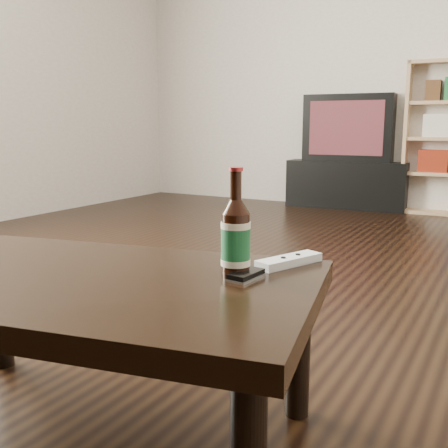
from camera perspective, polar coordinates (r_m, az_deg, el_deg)
The scene contains 9 objects.
floor at distance 2.04m, azimuth 0.04°, elevation -10.35°, with size 5.00×6.00×0.01m, color black.
wall_back at distance 4.80m, azimuth 18.89°, elevation 17.62°, with size 5.00×0.02×2.70m, color silver.
tv_stand at distance 4.91m, azimuth 13.50°, elevation 4.35°, with size 1.04×0.52×0.42m, color black.
tv at distance 4.88m, azimuth 13.75°, elevation 10.12°, with size 0.79×0.52×0.57m.
bookshelf at distance 4.72m, azimuth 23.15°, elevation 8.86°, with size 0.68×0.33×1.24m.
coffee_table at distance 1.25m, azimuth -14.96°, elevation -7.72°, with size 1.15×0.81×0.39m.
beer_bottle at distance 1.17m, azimuth 1.28°, elevation -1.55°, with size 0.07×0.07×0.24m.
phone at distance 1.17m, azimuth 2.40°, elevation -5.60°, with size 0.06×0.10×0.02m.
remote at distance 1.28m, azimuth 7.10°, elevation -3.99°, with size 0.12×0.19×0.02m.
Camera 1 is at (0.93, -1.66, 0.73)m, focal length 42.00 mm.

